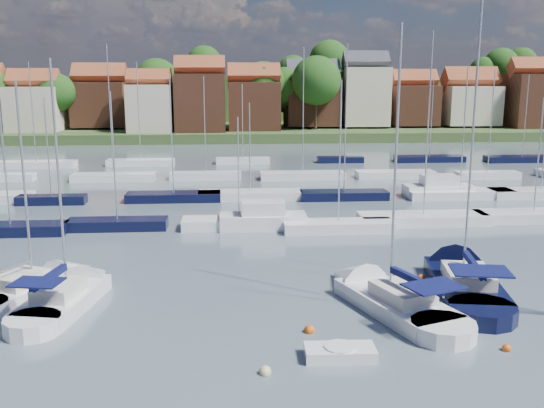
{
  "coord_description": "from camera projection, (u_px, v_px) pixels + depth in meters",
  "views": [
    {
      "loc": [
        -7.94,
        -27.84,
        12.21
      ],
      "look_at": [
        -5.0,
        14.0,
        3.3
      ],
      "focal_mm": 40.0,
      "sensor_mm": 36.0,
      "label": 1
    }
  ],
  "objects": [
    {
      "name": "buoy_b",
      "position": [
        265.0,
        374.0,
        25.28
      ],
      "size": [
        0.51,
        0.51,
        0.51
      ],
      "primitive_type": "sphere",
      "color": "beige",
      "rests_on": "ground"
    },
    {
      "name": "sailboat_far",
      "position": [
        41.0,
        286.0,
        34.9
      ],
      "size": [
        6.6,
        9.89,
        13.01
      ],
      "rotation": [
        0.0,
        0.0,
        1.12
      ],
      "color": "white",
      "rests_on": "ground"
    },
    {
      "name": "sailboat_centre",
      "position": [
        380.0,
        296.0,
        33.24
      ],
      "size": [
        7.08,
        12.17,
        16.06
      ],
      "rotation": [
        0.0,
        0.0,
        1.93
      ],
      "color": "white",
      "rests_on": "ground"
    },
    {
      "name": "tender",
      "position": [
        340.0,
        353.0,
        26.64
      ],
      "size": [
        3.15,
        1.53,
        0.67
      ],
      "rotation": [
        0.0,
        0.0,
        -0.03
      ],
      "color": "white",
      "rests_on": "ground"
    },
    {
      "name": "sailboat_navy",
      "position": [
        459.0,
        276.0,
        36.5
      ],
      "size": [
        5.63,
        13.51,
        18.09
      ],
      "rotation": [
        0.0,
        0.0,
        1.4
      ],
      "color": "black",
      "rests_on": "ground"
    },
    {
      "name": "ground",
      "position": [
        300.0,
        184.0,
        69.28
      ],
      "size": [
        260.0,
        260.0,
        0.0
      ],
      "primitive_type": "plane",
      "color": "#45565E",
      "rests_on": "ground"
    },
    {
      "name": "buoy_e",
      "position": [
        421.0,
        279.0,
        37.07
      ],
      "size": [
        0.43,
        0.43,
        0.43
      ],
      "primitive_type": "sphere",
      "color": "#D85914",
      "rests_on": "ground"
    },
    {
      "name": "sailboat_left",
      "position": [
        73.0,
        294.0,
        33.47
      ],
      "size": [
        4.65,
        10.74,
        14.2
      ],
      "rotation": [
        0.0,
        0.0,
        1.38
      ],
      "color": "white",
      "rests_on": "ground"
    },
    {
      "name": "buoy_d",
      "position": [
        507.0,
        350.0,
        27.44
      ],
      "size": [
        0.43,
        0.43,
        0.43
      ],
      "primitive_type": "sphere",
      "color": "#D85914",
      "rests_on": "ground"
    },
    {
      "name": "buoy_c",
      "position": [
        310.0,
        332.0,
        29.4
      ],
      "size": [
        0.54,
        0.54,
        0.54
      ],
      "primitive_type": "sphere",
      "color": "#D85914",
      "rests_on": "ground"
    },
    {
      "name": "far_shore_town",
      "position": [
        268.0,
        105.0,
        158.89
      ],
      "size": [
        212.46,
        90.0,
        22.27
      ],
      "color": "#42542A",
      "rests_on": "ground"
    },
    {
      "name": "marina_field",
      "position": [
        323.0,
        188.0,
        64.58
      ],
      "size": [
        79.62,
        41.41,
        15.93
      ],
      "color": "white",
      "rests_on": "ground"
    }
  ]
}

